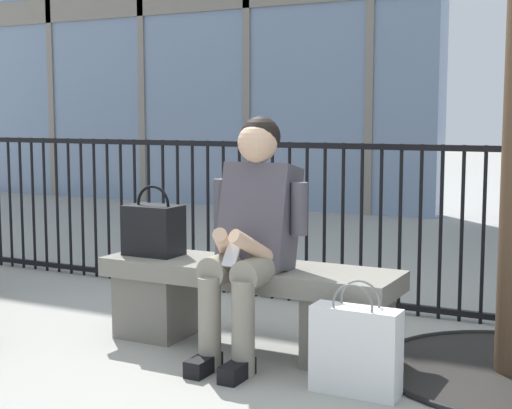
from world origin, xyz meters
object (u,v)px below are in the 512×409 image
Objects in this scene: shopping_bag at (356,349)px; stone_bench at (247,298)px; handbag_on_bench at (153,229)px; seated_person_with_phone at (251,230)px.

stone_bench is at bearing 153.82° from shopping_bag.
handbag_on_bench is (-0.58, -0.01, 0.32)m from stone_bench.
seated_person_with_phone is at bearing -54.34° from stone_bench.
shopping_bag is (0.64, -0.23, -0.45)m from seated_person_with_phone.
shopping_bag is at bearing -14.91° from handbag_on_bench.
handbag_on_bench is 1.41m from shopping_bag.
seated_person_with_phone is 0.81m from shopping_bag.
seated_person_with_phone is (0.09, -0.13, 0.38)m from stone_bench.
seated_person_with_phone reaches higher than stone_bench.
shopping_bag is at bearing -19.85° from seated_person_with_phone.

